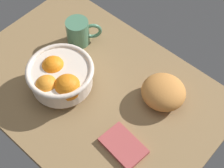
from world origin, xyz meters
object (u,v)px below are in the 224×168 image
mug (79,32)px  napkin_folded (123,146)px  fruit_bowl (60,77)px  bread_loaf (163,92)px

mug → napkin_folded: bearing=151.7°
napkin_folded → fruit_bowl: bearing=-4.4°
fruit_bowl → napkin_folded: bearing=175.6°
napkin_folded → bread_loaf: bearing=-85.6°
fruit_bowl → napkin_folded: 28.31cm
napkin_folded → mug: bearing=-28.3°
fruit_bowl → bread_loaf: 31.96cm
fruit_bowl → bread_loaf: fruit_bowl is taller
bread_loaf → mug: 36.24cm
bread_loaf → mug: bearing=0.2°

